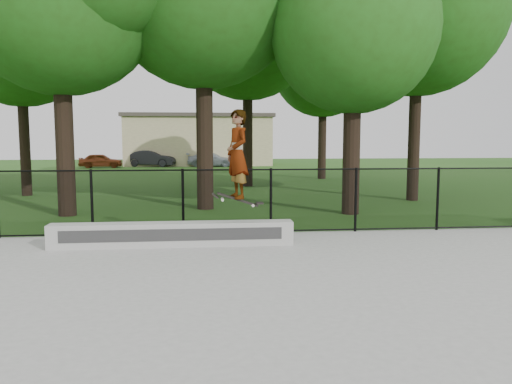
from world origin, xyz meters
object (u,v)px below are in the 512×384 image
at_px(car_c, 212,160).
at_px(skater_airborne, 237,156).
at_px(grind_ledge, 173,234).
at_px(car_b, 152,159).
at_px(car_a, 101,161).

relative_size(car_c, skater_airborne, 1.82).
relative_size(grind_ledge, car_b, 1.36).
xyz_separation_m(car_b, car_c, (4.80, -0.30, -0.09)).
bearing_deg(car_c, grind_ledge, -171.53).
relative_size(car_b, car_c, 1.01).
relative_size(car_b, skater_airborne, 1.83).
xyz_separation_m(grind_ledge, car_c, (1.18, 30.27, 0.26)).
bearing_deg(car_b, car_a, 122.70).
distance_m(car_a, car_c, 8.57).
distance_m(grind_ledge, car_b, 30.78).
xyz_separation_m(grind_ledge, car_b, (-3.61, 30.57, 0.35)).
height_order(grind_ledge, skater_airborne, skater_airborne).
xyz_separation_m(grind_ledge, car_a, (-7.33, 29.34, 0.25)).
relative_size(car_a, car_c, 0.91).
bearing_deg(car_a, skater_airborne, -167.18).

